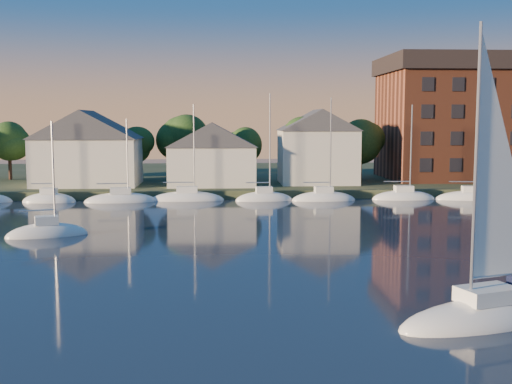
{
  "coord_description": "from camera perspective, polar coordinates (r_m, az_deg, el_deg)",
  "views": [
    {
      "loc": [
        -4.97,
        -25.62,
        9.37
      ],
      "look_at": [
        -2.29,
        22.0,
        4.01
      ],
      "focal_mm": 45.0,
      "sensor_mm": 36.0,
      "label": 1
    }
  ],
  "objects": [
    {
      "name": "tree_line",
      "position": [
        88.92,
        1.28,
        4.99
      ],
      "size": [
        93.4,
        5.4,
        8.9
      ],
      "color": "#3B261B",
      "rests_on": "shoreline_land"
    },
    {
      "name": "drifting_sailboat_left",
      "position": [
        54.82,
        -18.07,
        -3.65
      ],
      "size": [
        6.83,
        4.08,
        10.39
      ],
      "rotation": [
        0.0,
        0.0,
        0.32
      ],
      "color": "white",
      "rests_on": "ground"
    },
    {
      "name": "condo_block",
      "position": [
        98.59,
        20.18,
        6.26
      ],
      "size": [
        31.0,
        17.0,
        17.4
      ],
      "color": "brown",
      "rests_on": "shoreline_land"
    },
    {
      "name": "clubhouse_centre",
      "position": [
        82.73,
        -3.94,
        3.46
      ],
      "size": [
        11.55,
        8.4,
        8.08
      ],
      "color": "silver",
      "rests_on": "shoreline_land"
    },
    {
      "name": "moored_fleet",
      "position": [
        75.2,
        -2.46,
        -0.68
      ],
      "size": [
        79.5,
        2.4,
        12.05
      ],
      "color": "white",
      "rests_on": "ground"
    },
    {
      "name": "shoreline_land",
      "position": [
        101.17,
        -0.39,
        1.09
      ],
      "size": [
        160.0,
        50.0,
        2.0
      ],
      "primitive_type": "cube",
      "color": "#2F3A22",
      "rests_on": "ground"
    },
    {
      "name": "ground",
      "position": [
        27.72,
        7.5,
        -13.4
      ],
      "size": [
        260.0,
        260.0,
        0.0
      ],
      "primitive_type": "plane",
      "color": "black",
      "rests_on": "ground"
    },
    {
      "name": "clubhouse_east",
      "position": [
        85.67,
        5.5,
        4.12
      ],
      "size": [
        10.5,
        8.4,
        9.8
      ],
      "color": "silver",
      "rests_on": "shoreline_land"
    },
    {
      "name": "wooden_dock",
      "position": [
        78.34,
        0.44,
        -0.46
      ],
      "size": [
        120.0,
        3.0,
        1.0
      ],
      "primitive_type": "cube",
      "color": "brown",
      "rests_on": "ground"
    },
    {
      "name": "hero_sailboat",
      "position": [
        32.33,
        20.02,
        -9.71
      ],
      "size": [
        10.02,
        5.96,
        14.77
      ],
      "rotation": [
        0.0,
        0.0,
        3.47
      ],
      "color": "white",
      "rests_on": "ground"
    },
    {
      "name": "clubhouse_west",
      "position": [
        85.4,
        -14.76,
        3.89
      ],
      "size": [
        13.65,
        9.45,
        9.64
      ],
      "color": "silver",
      "rests_on": "shoreline_land"
    }
  ]
}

